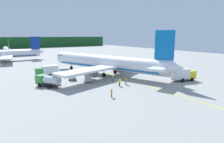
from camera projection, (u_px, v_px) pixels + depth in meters
airliner_foreground at (107, 63)px, 51.67m from camera, size 33.63×40.07×11.90m
airliner_mid_apron at (1, 55)px, 78.46m from camera, size 35.69×29.76×10.21m
airliner_far_taxiway at (7, 50)px, 105.57m from camera, size 26.46×31.77×9.08m
service_truck_fuel at (183, 74)px, 45.17m from camera, size 6.13×3.76×3.00m
service_truck_baggage at (47, 70)px, 50.32m from camera, size 5.87×2.67×2.86m
service_truck_catering at (48, 80)px, 40.11m from camera, size 4.52×5.77×2.40m
cargo_container_near at (72, 76)px, 46.31m from camera, size 2.30×2.30×1.90m
cargo_container_mid at (88, 79)px, 43.82m from camera, size 2.22×2.22×1.89m
crew_marshaller at (126, 80)px, 41.76m from camera, size 0.57×0.41×1.74m
crew_loader_left at (113, 78)px, 44.27m from camera, size 0.44×0.54×1.71m
crew_loader_right at (120, 82)px, 40.52m from camera, size 0.63×0.28×1.71m
crew_supervisor at (112, 92)px, 33.23m from camera, size 0.48×0.48×1.61m
apron_guide_line at (120, 77)px, 49.38m from camera, size 0.30×60.00×0.01m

